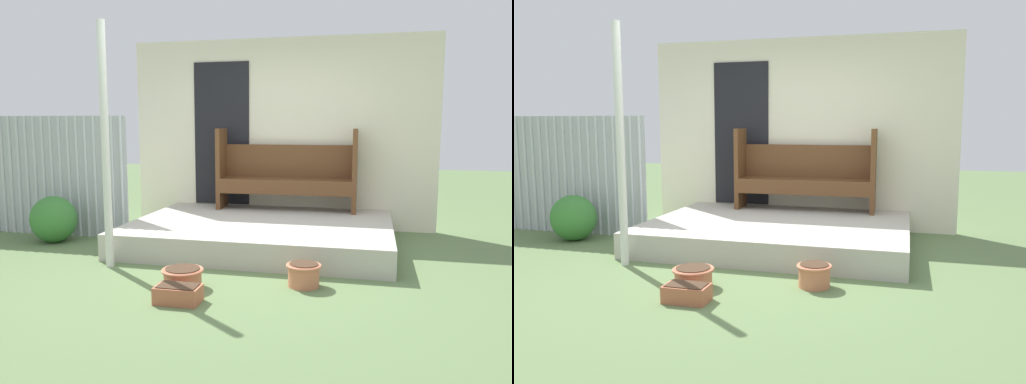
# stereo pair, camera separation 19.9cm
# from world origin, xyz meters

# --- Properties ---
(ground_plane) EXTENTS (24.00, 24.00, 0.00)m
(ground_plane) POSITION_xyz_m (0.00, 0.00, 0.00)
(ground_plane) COLOR #5B7547
(porch_slab) EXTENTS (3.03, 2.24, 0.29)m
(porch_slab) POSITION_xyz_m (-0.04, 1.12, 0.14)
(porch_slab) COLOR #B7B2A5
(porch_slab) RESTS_ON ground_plane
(house_wall) EXTENTS (4.23, 0.08, 2.60)m
(house_wall) POSITION_xyz_m (-0.07, 2.27, 1.30)
(house_wall) COLOR beige
(house_wall) RESTS_ON ground_plane
(fence_corrugated) EXTENTS (3.19, 0.05, 1.54)m
(fence_corrugated) POSITION_xyz_m (-3.34, 1.04, 0.77)
(fence_corrugated) COLOR #ADB2B7
(fence_corrugated) RESTS_ON ground_plane
(support_post) EXTENTS (0.08, 0.08, 2.43)m
(support_post) POSITION_xyz_m (-1.34, -0.14, 1.21)
(support_post) COLOR silver
(support_post) RESTS_ON ground_plane
(bench) EXTENTS (1.87, 0.44, 1.09)m
(bench) POSITION_xyz_m (0.11, 1.99, 0.81)
(bench) COLOR brown
(bench) RESTS_ON porch_slab
(flower_pot_left) EXTENTS (0.38, 0.38, 0.18)m
(flower_pot_left) POSITION_xyz_m (-0.37, -0.60, 0.10)
(flower_pot_left) COLOR #C67251
(flower_pot_left) RESTS_ON ground_plane
(flower_pot_middle) EXTENTS (0.32, 0.32, 0.21)m
(flower_pot_middle) POSITION_xyz_m (0.67, -0.31, 0.12)
(flower_pot_middle) COLOR #C67251
(flower_pot_middle) RESTS_ON ground_plane
(planter_box_rect) EXTENTS (0.36, 0.22, 0.15)m
(planter_box_rect) POSITION_xyz_m (-0.27, -0.96, 0.07)
(planter_box_rect) COLOR #B26042
(planter_box_rect) RESTS_ON ground_plane
(shrub_by_fence) EXTENTS (0.57, 0.51, 0.57)m
(shrub_by_fence) POSITION_xyz_m (-2.54, 0.66, 0.28)
(shrub_by_fence) COLOR #387A33
(shrub_by_fence) RESTS_ON ground_plane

